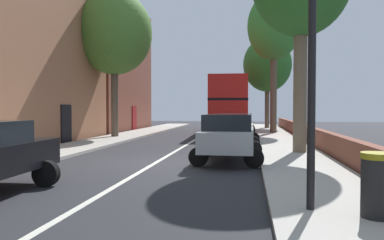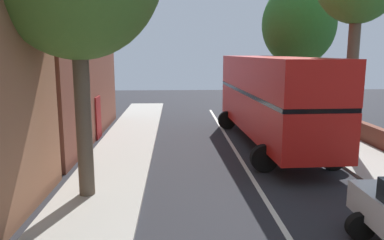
{
  "view_description": "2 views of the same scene",
  "coord_description": "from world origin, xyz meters",
  "px_view_note": "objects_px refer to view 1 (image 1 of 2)",
  "views": [
    {
      "loc": [
        3.22,
        -12.72,
        1.9
      ],
      "look_at": [
        -0.38,
        10.8,
        1.16
      ],
      "focal_mm": 34.97,
      "sensor_mm": 36.0,
      "label": 1
    },
    {
      "loc": [
        -2.63,
        -0.65,
        4.28
      ],
      "look_at": [
        -1.84,
        16.65,
        1.13
      ],
      "focal_mm": 35.16,
      "sensor_mm": 36.0,
      "label": 2
    }
  ],
  "objects_px": {
    "parked_car_white_right_3": "(234,128)",
    "street_tree_left_6": "(114,33)",
    "street_tree_right_3": "(274,27)",
    "parked_car_silver_right_1": "(228,135)",
    "double_decker_bus": "(229,102)",
    "street_tree_right_5": "(267,65)",
    "litter_bin_right": "(378,185)"
  },
  "relations": [
    {
      "from": "parked_car_silver_right_1",
      "to": "parked_car_white_right_3",
      "type": "distance_m",
      "value": 5.26
    },
    {
      "from": "street_tree_right_3",
      "to": "parked_car_white_right_3",
      "type": "bearing_deg",
      "value": -104.65
    },
    {
      "from": "parked_car_silver_right_1",
      "to": "street_tree_right_5",
      "type": "height_order",
      "value": "street_tree_right_5"
    },
    {
      "from": "litter_bin_right",
      "to": "street_tree_right_5",
      "type": "bearing_deg",
      "value": 90.89
    },
    {
      "from": "street_tree_right_3",
      "to": "street_tree_left_6",
      "type": "bearing_deg",
      "value": -153.0
    },
    {
      "from": "double_decker_bus",
      "to": "street_tree_right_5",
      "type": "height_order",
      "value": "street_tree_right_5"
    },
    {
      "from": "parked_car_white_right_3",
      "to": "street_tree_right_3",
      "type": "bearing_deg",
      "value": 75.35
    },
    {
      "from": "litter_bin_right",
      "to": "parked_car_white_right_3",
      "type": "bearing_deg",
      "value": 103.05
    },
    {
      "from": "double_decker_bus",
      "to": "parked_car_silver_right_1",
      "type": "relative_size",
      "value": 2.69
    },
    {
      "from": "street_tree_right_5",
      "to": "litter_bin_right",
      "type": "height_order",
      "value": "street_tree_right_5"
    },
    {
      "from": "parked_car_white_right_3",
      "to": "street_tree_right_5",
      "type": "bearing_deg",
      "value": 81.87
    },
    {
      "from": "double_decker_bus",
      "to": "parked_car_white_right_3",
      "type": "relative_size",
      "value": 2.62
    },
    {
      "from": "double_decker_bus",
      "to": "parked_car_white_right_3",
      "type": "height_order",
      "value": "double_decker_bus"
    },
    {
      "from": "parked_car_silver_right_1",
      "to": "parked_car_white_right_3",
      "type": "relative_size",
      "value": 0.97
    },
    {
      "from": "double_decker_bus",
      "to": "litter_bin_right",
      "type": "height_order",
      "value": "double_decker_bus"
    },
    {
      "from": "double_decker_bus",
      "to": "litter_bin_right",
      "type": "distance_m",
      "value": 22.83
    },
    {
      "from": "street_tree_right_3",
      "to": "street_tree_right_5",
      "type": "xyz_separation_m",
      "value": [
        -0.13,
        7.0,
        -1.91
      ]
    },
    {
      "from": "parked_car_silver_right_1",
      "to": "street_tree_right_3",
      "type": "height_order",
      "value": "street_tree_right_3"
    },
    {
      "from": "parked_car_white_right_3",
      "to": "street_tree_right_3",
      "type": "distance_m",
      "value": 11.98
    },
    {
      "from": "street_tree_right_3",
      "to": "street_tree_left_6",
      "type": "height_order",
      "value": "street_tree_right_3"
    },
    {
      "from": "street_tree_right_3",
      "to": "street_tree_left_6",
      "type": "distance_m",
      "value": 11.55
    },
    {
      "from": "double_decker_bus",
      "to": "street_tree_left_6",
      "type": "xyz_separation_m",
      "value": [
        -6.96,
        -6.11,
        4.3
      ]
    },
    {
      "from": "street_tree_right_5",
      "to": "street_tree_left_6",
      "type": "bearing_deg",
      "value": -129.62
    },
    {
      "from": "parked_car_white_right_3",
      "to": "street_tree_right_5",
      "type": "distance_m",
      "value": 17.39
    },
    {
      "from": "street_tree_left_6",
      "to": "double_decker_bus",
      "type": "bearing_deg",
      "value": 41.3
    },
    {
      "from": "double_decker_bus",
      "to": "street_tree_right_5",
      "type": "bearing_deg",
      "value": 62.67
    },
    {
      "from": "parked_car_white_right_3",
      "to": "street_tree_right_5",
      "type": "height_order",
      "value": "street_tree_right_5"
    },
    {
      "from": "double_decker_bus",
      "to": "litter_bin_right",
      "type": "relative_size",
      "value": 10.75
    },
    {
      "from": "parked_car_white_right_3",
      "to": "street_tree_left_6",
      "type": "height_order",
      "value": "street_tree_left_6"
    },
    {
      "from": "parked_car_white_right_3",
      "to": "street_tree_left_6",
      "type": "bearing_deg",
      "value": 151.12
    },
    {
      "from": "street_tree_right_5",
      "to": "litter_bin_right",
      "type": "bearing_deg",
      "value": -89.11
    },
    {
      "from": "parked_car_silver_right_1",
      "to": "street_tree_right_3",
      "type": "distance_m",
      "value": 16.45
    }
  ]
}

